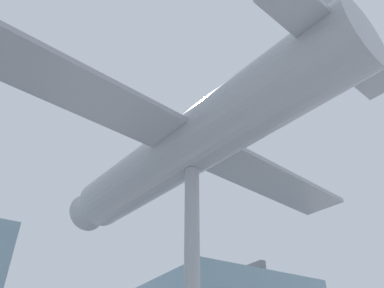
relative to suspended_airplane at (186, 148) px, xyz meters
name	(u,v)px	position (x,y,z in m)	size (l,w,h in m)	color
suspended_airplane	(186,148)	(0.00, 0.00, 0.00)	(16.61, 14.83, 3.23)	#93999E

